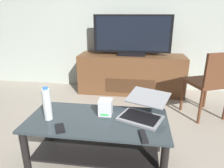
{
  "coord_description": "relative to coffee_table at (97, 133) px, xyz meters",
  "views": [
    {
      "loc": [
        0.24,
        -1.51,
        1.31
      ],
      "look_at": [
        -0.04,
        0.5,
        0.59
      ],
      "focal_mm": 32.42,
      "sensor_mm": 36.0,
      "label": 1
    }
  ],
  "objects": [
    {
      "name": "media_cabinet",
      "position": [
        0.2,
        1.79,
        0.02
      ],
      "size": [
        1.74,
        0.5,
        0.65
      ],
      "color": "brown",
      "rests_on": "ground"
    },
    {
      "name": "water_bottle_near",
      "position": [
        -0.41,
        -0.05,
        0.28
      ],
      "size": [
        0.07,
        0.07,
        0.29
      ],
      "color": "silver",
      "rests_on": "coffee_table"
    },
    {
      "name": "laptop",
      "position": [
        0.39,
        0.12,
        0.2
      ],
      "size": [
        0.48,
        0.52,
        0.18
      ],
      "color": "gray",
      "rests_on": "coffee_table"
    },
    {
      "name": "ground_plane",
      "position": [
        0.1,
        0.0,
        -0.3
      ],
      "size": [
        7.68,
        7.68,
        0.0
      ],
      "primitive_type": "plane",
      "color": "#9E9384"
    },
    {
      "name": "tv_remote",
      "position": [
        0.39,
        -0.22,
        0.15
      ],
      "size": [
        0.07,
        0.17,
        0.02
      ],
      "primitive_type": "cube",
      "rotation": [
        0.0,
        0.0,
        0.19
      ],
      "color": "black",
      "rests_on": "coffee_table"
    },
    {
      "name": "television",
      "position": [
        0.2,
        1.77,
        0.65
      ],
      "size": [
        1.23,
        0.2,
        0.64
      ],
      "color": "black",
      "rests_on": "media_cabinet"
    },
    {
      "name": "back_wall",
      "position": [
        0.1,
        2.11,
        1.1
      ],
      "size": [
        6.4,
        0.12,
        2.8
      ],
      "primitive_type": "cube",
      "color": "#A8B2A8",
      "rests_on": "ground"
    },
    {
      "name": "cell_phone",
      "position": [
        -0.26,
        -0.19,
        0.14
      ],
      "size": [
        0.13,
        0.16,
        0.01
      ],
      "primitive_type": "cube",
      "rotation": [
        0.0,
        0.0,
        0.49
      ],
      "color": "black",
      "rests_on": "coffee_table"
    },
    {
      "name": "dining_chair",
      "position": [
        1.23,
        1.02,
        0.21
      ],
      "size": [
        0.58,
        0.58,
        0.88
      ],
      "color": "#59331E",
      "rests_on": "ground"
    },
    {
      "name": "router_box",
      "position": [
        0.06,
        0.09,
        0.21
      ],
      "size": [
        0.12,
        0.11,
        0.15
      ],
      "color": "silver",
      "rests_on": "coffee_table"
    },
    {
      "name": "coffee_table",
      "position": [
        0.0,
        0.0,
        0.0
      ],
      "size": [
        1.21,
        0.57,
        0.44
      ],
      "color": "#2D383D",
      "rests_on": "ground"
    }
  ]
}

